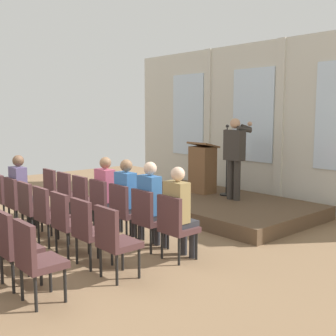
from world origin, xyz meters
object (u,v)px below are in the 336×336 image
at_px(chair_r0_c2, 86,197).
at_px(chair_r1_c2, 32,206).
at_px(chair_r2_c5, 14,244).
at_px(chair_r0_c3, 104,203).
at_px(chair_r1_c5, 89,228).
at_px(chair_r1_c1, 17,200).
at_px(audience_r0_c5, 152,201).
at_px(chair_r1_c6, 114,238).
at_px(lectern, 202,169).
at_px(chair_r0_c0, 55,188).
at_px(mic_stand, 226,180).
at_px(chair_r0_c5, 148,216).
at_px(chair_r1_c3, 48,212).
at_px(speaker, 235,153).
at_px(chair_r2_c6, 35,257).
at_px(chair_r0_c1, 69,193).
at_px(audience_r0_c4, 128,196).
at_px(audience_r0_c3, 108,191).
at_px(chair_r1_c4, 67,219).
at_px(chair_r1_c0, 5,195).
at_px(chair_r0_c4, 124,209).
at_px(audience_r0_c6, 179,208).
at_px(audience_r1_c1, 21,188).
at_px(chair_r0_c6, 175,224).

distance_m(chair_r0_c2, chair_r1_c2, 1.03).
bearing_deg(chair_r2_c5, chair_r1_c2, 150.66).
xyz_separation_m(chair_r0_c3, chair_r1_c5, (1.22, -1.03, 0.00)).
height_order(chair_r0_c2, chair_r1_c1, same).
xyz_separation_m(audience_r0_c5, chair_r1_c6, (0.61, -1.11, -0.22)).
bearing_deg(lectern, chair_r0_c0, -114.92).
height_order(mic_stand, chair_r0_c5, mic_stand).
relative_size(chair_r1_c1, chair_r1_c5, 1.00).
bearing_deg(chair_r1_c3, lectern, 96.71).
relative_size(speaker, chair_r1_c6, 1.81).
bearing_deg(chair_r2_c6, chair_r0_c1, 146.00).
relative_size(chair_r0_c2, chair_r1_c3, 1.00).
relative_size(chair_r1_c2, chair_r2_c5, 1.00).
bearing_deg(chair_r0_c3, chair_r0_c0, 180.00).
bearing_deg(chair_r1_c3, chair_r2_c5, -40.14).
distance_m(chair_r0_c1, audience_r0_c4, 1.85).
relative_size(chair_r0_c1, audience_r0_c3, 0.71).
bearing_deg(chair_r1_c3, chair_r1_c1, 180.00).
bearing_deg(audience_r0_c4, chair_r0_c2, -176.24).
relative_size(chair_r0_c3, chair_r1_c4, 1.00).
bearing_deg(chair_r1_c5, mic_stand, 105.30).
height_order(chair_r0_c2, chair_r0_c3, same).
relative_size(chair_r0_c0, audience_r0_c3, 0.71).
distance_m(chair_r0_c5, chair_r1_c0, 3.22).
relative_size(chair_r0_c4, chair_r1_c1, 1.00).
height_order(chair_r0_c5, audience_r0_c6, audience_r0_c6).
bearing_deg(mic_stand, chair_r0_c1, -112.70).
bearing_deg(chair_r0_c4, chair_r0_c5, 0.00).
distance_m(mic_stand, chair_r0_c2, 3.20).
relative_size(mic_stand, chair_r2_c5, 1.65).
distance_m(lectern, chair_r0_c1, 3.05).
relative_size(mic_stand, chair_r0_c3, 1.65).
bearing_deg(audience_r1_c1, chair_r0_c6, 17.27).
bearing_deg(chair_r0_c6, chair_r0_c0, 180.00).
bearing_deg(chair_r1_c1, chair_r1_c0, 180.00).
relative_size(audience_r0_c3, chair_r1_c4, 1.42).
bearing_deg(chair_r2_c5, chair_r1_c3, 139.86).
height_order(chair_r0_c2, chair_r1_c6, same).
xyz_separation_m(speaker, chair_r0_c0, (-2.34, -2.88, -0.72)).
height_order(mic_stand, audience_r0_c3, mic_stand).
bearing_deg(chair_r0_c0, audience_r0_c3, 2.52).
xyz_separation_m(audience_r0_c5, chair_r1_c4, (-0.61, -1.11, -0.22)).
distance_m(chair_r0_c6, chair_r1_c6, 1.03).
bearing_deg(chair_r1_c4, audience_r0_c6, 42.26).
distance_m(chair_r1_c3, chair_r1_c5, 1.22).
bearing_deg(chair_r0_c6, chair_r0_c1, 180.00).
xyz_separation_m(lectern, chair_r1_c2, (-0.14, -3.97, -0.29)).
bearing_deg(audience_r0_c3, chair_r1_c4, -61.19).
bearing_deg(chair_r1_c1, chair_r1_c3, 0.00).
relative_size(audience_r1_c1, chair_r2_c6, 1.42).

